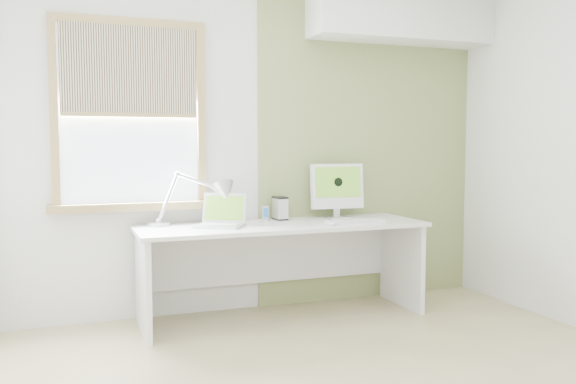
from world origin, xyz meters
name	(u,v)px	position (x,y,z in m)	size (l,w,h in m)	color
room	(356,151)	(0.00, 0.00, 1.30)	(4.04, 3.54, 2.64)	tan
accent_wall	(369,148)	(1.00, 1.74, 1.30)	(2.00, 0.02, 2.60)	#808A52
soffit	(401,16)	(1.20, 1.57, 2.40)	(1.60, 0.40, 0.42)	white
window	(131,116)	(-1.00, 1.71, 1.54)	(1.20, 0.14, 1.42)	olive
desk	(280,248)	(0.08, 1.44, 0.53)	(2.20, 0.70, 0.73)	white
desk_lamp	(213,196)	(-0.43, 1.53, 0.94)	(0.70, 0.32, 0.40)	silver
laptop	(222,218)	(-0.39, 1.42, 0.79)	(0.43, 0.41, 0.24)	silver
phone_dock	(266,217)	(-0.01, 1.54, 0.76)	(0.07, 0.07, 0.12)	silver
external_drive	(280,208)	(0.14, 1.62, 0.82)	(0.09, 0.15, 0.19)	silver
imac	(337,187)	(0.64, 1.60, 0.98)	(0.46, 0.16, 0.44)	silver
keyboard	(355,221)	(0.63, 1.25, 0.74)	(0.46, 0.14, 0.02)	white
mouse	(332,223)	(0.40, 1.18, 0.74)	(0.05, 0.09, 0.03)	white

